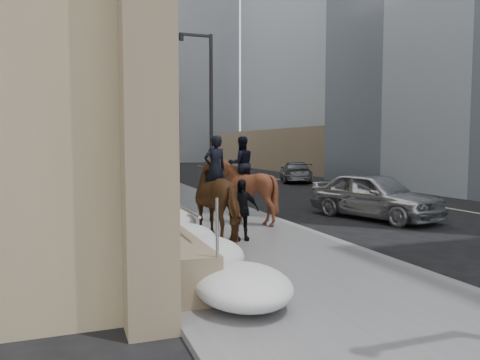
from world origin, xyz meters
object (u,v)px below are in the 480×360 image
Objects in this scene: car_silver at (374,195)px; car_grey at (296,172)px; mounted_horse_right at (243,187)px; pedestrian at (241,210)px; mounted_horse_left at (222,197)px.

car_grey is at bearing 56.69° from car_silver.
car_grey is at bearing -119.98° from mounted_horse_right.
pedestrian reaches higher than car_silver.
mounted_horse_left is at bearing -178.45° from car_silver.
mounted_horse_left reaches higher than car_grey.
mounted_horse_right is 2.64m from pedestrian.
pedestrian is 20.04m from car_grey.
mounted_horse_right reaches higher than car_grey.
mounted_horse_right is 0.57× the size of car_grey.
mounted_horse_left is at bearing 79.55° from car_grey.
mounted_horse_right is 1.72× the size of pedestrian.
car_grey is (10.70, 16.86, -0.53)m from mounted_horse_left.
mounted_horse_left is 19.97m from car_grey.
pedestrian is 0.33× the size of car_silver.
car_silver is (5.82, 2.36, -0.09)m from pedestrian.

